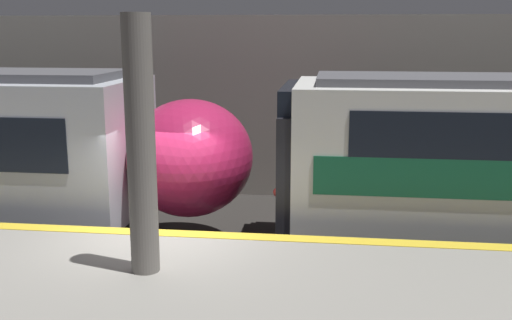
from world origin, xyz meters
TOP-DOWN VIEW (x-y plane):
  - ground_plane at (0.00, 0.00)m, footprint 120.00×120.00m
  - platform at (0.00, -1.77)m, footprint 40.00×3.55m
  - station_rear_barrier at (0.00, 6.29)m, footprint 50.00×0.15m
  - support_pillar_near at (0.26, -1.64)m, footprint 0.38×0.38m

SIDE VIEW (x-z plane):
  - ground_plane at x=0.00m, z-range 0.00..0.00m
  - platform at x=0.00m, z-range 0.00..1.10m
  - station_rear_barrier at x=0.00m, z-range 0.00..4.63m
  - support_pillar_near at x=0.26m, z-range 1.10..4.45m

